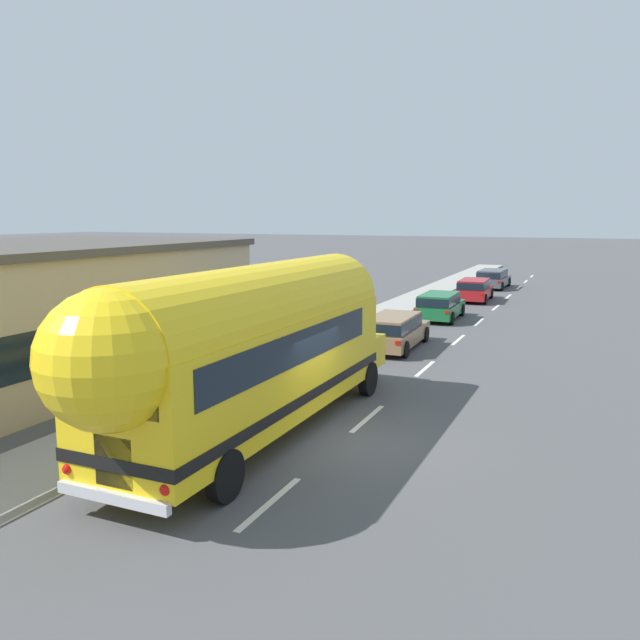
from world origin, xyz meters
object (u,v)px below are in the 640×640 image
(car_lead, at_px, (394,329))
(car_third, at_px, (474,288))
(car_second, at_px, (440,304))
(painted_bus, at_px, (249,346))
(car_fourth, at_px, (493,277))

(car_lead, xyz_separation_m, car_third, (0.32, 15.83, -0.00))
(car_second, bearing_deg, painted_bus, -89.89)
(car_lead, bearing_deg, painted_bus, -89.71)
(car_lead, bearing_deg, car_second, 89.84)
(car_lead, height_order, car_second, same)
(car_lead, distance_m, car_second, 7.82)
(painted_bus, xyz_separation_m, car_lead, (-0.06, 11.48, -1.51))
(car_second, xyz_separation_m, car_third, (0.30, 8.01, -0.01))
(painted_bus, xyz_separation_m, car_fourth, (0.22, 35.02, -1.51))
(car_third, distance_m, car_fourth, 7.70)
(painted_bus, distance_m, car_third, 27.36)
(car_second, distance_m, car_fourth, 15.72)
(painted_bus, xyz_separation_m, car_second, (-0.04, 19.30, -1.51))
(car_lead, height_order, car_third, same)
(car_lead, bearing_deg, car_third, 88.85)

